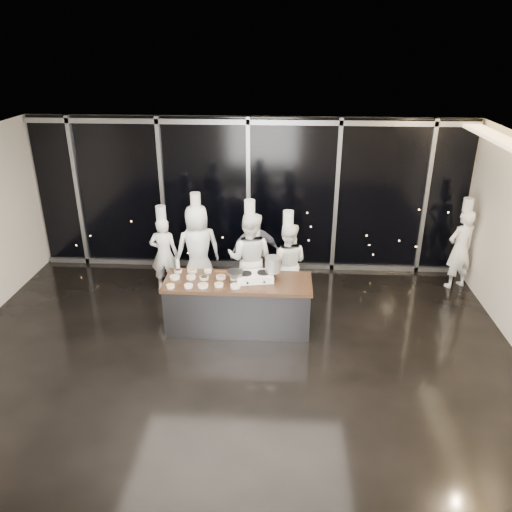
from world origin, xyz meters
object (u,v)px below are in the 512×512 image
at_px(chef_left, 198,249).
at_px(stock_pot, 273,264).
at_px(stove, 255,277).
at_px(chef_center, 250,258).
at_px(demo_counter, 238,304).
at_px(chef_right, 287,263).
at_px(chef_far_left, 164,253).
at_px(chef_side, 460,248).
at_px(guest, 255,254).
at_px(frying_pan, 235,272).

bearing_deg(chef_left, stock_pot, 117.00).
relative_size(stove, chef_center, 0.33).
bearing_deg(demo_counter, chef_right, 50.00).
bearing_deg(demo_counter, chef_left, 124.31).
bearing_deg(chef_far_left, stove, 144.93).
height_order(demo_counter, chef_far_left, chef_far_left).
bearing_deg(chef_side, demo_counter, -1.24).
xyz_separation_m(demo_counter, chef_left, (-0.89, 1.30, 0.45)).
bearing_deg(demo_counter, guest, 80.83).
bearing_deg(frying_pan, chef_right, 38.64).
distance_m(stock_pot, chef_right, 0.98).
height_order(stove, chef_side, chef_side).
xyz_separation_m(stock_pot, chef_center, (-0.44, 0.83, -0.27)).
distance_m(chef_far_left, guest, 1.77).
height_order(frying_pan, chef_right, chef_right).
bearing_deg(chef_right, chef_side, -160.47).
bearing_deg(chef_side, chef_far_left, -19.88).
xyz_separation_m(stock_pot, chef_left, (-1.46, 1.20, -0.27)).
bearing_deg(chef_left, chef_side, 161.93).
distance_m(stove, guest, 1.29).
relative_size(chef_far_left, chef_side, 0.94).
relative_size(stove, chef_left, 0.33).
bearing_deg(chef_right, guest, -23.77).
bearing_deg(chef_far_left, chef_center, 166.87).
xyz_separation_m(stove, chef_right, (0.54, 0.93, -0.16)).
height_order(stove, chef_far_left, chef_far_left).
height_order(demo_counter, chef_center, chef_center).
xyz_separation_m(chef_far_left, guest, (1.77, -0.02, 0.04)).
xyz_separation_m(chef_left, chef_center, (1.02, -0.36, -0.00)).
relative_size(stock_pot, chef_far_left, 0.15).
xyz_separation_m(demo_counter, chef_side, (4.20, 1.81, 0.38)).
relative_size(demo_counter, chef_far_left, 1.42).
height_order(chef_left, chef_right, chef_left).
distance_m(stove, chef_side, 4.30).
relative_size(stove, frying_pan, 1.32).
bearing_deg(stock_pot, chef_center, 117.82).
distance_m(frying_pan, chef_center, 0.99).
bearing_deg(chef_far_left, chef_side, -175.22).
bearing_deg(chef_far_left, guest, 179.53).
height_order(chef_left, guest, chef_left).
distance_m(stove, chef_center, 0.91).
bearing_deg(chef_right, stove, 65.55).
xyz_separation_m(guest, chef_side, (3.99, 0.49, 0.01)).
relative_size(chef_left, chef_right, 1.11).
height_order(stock_pot, chef_right, chef_right).
xyz_separation_m(stock_pot, chef_far_left, (-2.14, 1.23, -0.39)).
bearing_deg(demo_counter, stove, 8.81).
relative_size(stock_pot, chef_side, 0.14).
bearing_deg(chef_center, guest, -90.98).
bearing_deg(guest, chef_right, 137.03).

